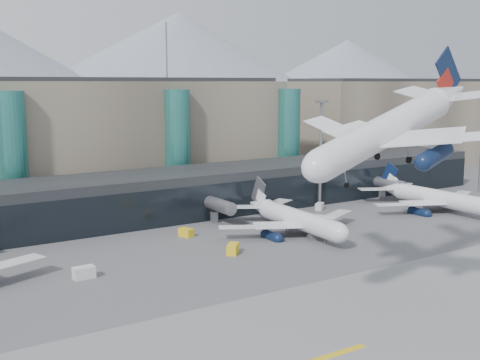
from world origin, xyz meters
The scene contains 16 objects.
ground centered at (0.00, 0.00, 0.00)m, with size 900.00×900.00×0.00m, color #515154.
runway_strip centered at (0.00, -15.00, 0.02)m, with size 400.00×40.00×0.04m, color slate.
runway_markings centered at (0.00, -15.00, 0.05)m, with size 128.00×1.00×0.02m.
concourse centered at (-0.02, 57.73, 4.97)m, with size 170.00×27.00×10.00m.
terminal_main centered at (-25.00, 90.00, 15.44)m, with size 130.00×30.00×31.00m.
terminal_east centered at (95.00, 90.00, 15.44)m, with size 70.00×30.00×31.00m.
teal_towers centered at (-14.99, 74.01, 14.01)m, with size 116.40×19.40×46.00m.
lightmast_mid centered at (30.00, 48.00, 14.42)m, with size 3.00×1.20×25.60m.
hero_jet centered at (-2.50, -6.48, 25.25)m, with size 35.97×35.77×11.65m.
jet_parked_mid centered at (9.03, 32.37, 4.12)m, with size 33.82×32.90×10.89m.
jet_parked_right centered at (49.76, 32.40, 4.19)m, with size 34.44×33.31×11.09m.
veh_a centered at (-35.41, 25.64, 0.92)m, with size 3.25×1.83×1.83m, color silver.
veh_b centered at (-10.50, 39.80, 0.81)m, with size 2.80×1.73×1.62m, color yellow.
veh_c centered at (9.74, 24.52, 0.94)m, with size 3.40×1.79×1.89m, color #46464B.
veh_d centered at (27.70, 45.25, 0.81)m, with size 2.82×1.51×1.61m, color silver.
veh_h centered at (-9.05, 24.77, 0.90)m, with size 3.24×1.71×1.79m, color yellow.
Camera 1 is at (-62.63, -62.20, 29.83)m, focal length 45.00 mm.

